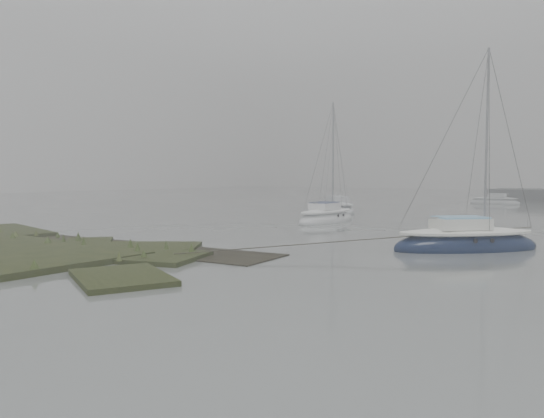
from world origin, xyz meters
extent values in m
plane|color=slate|center=(0.00, 30.00, 0.00)|extent=(160.00, 160.00, 0.00)
ellipsoid|color=#0B1633|center=(6.87, 12.00, 0.11)|extent=(5.91, 6.01, 1.54)
ellipsoid|color=white|center=(6.87, 12.00, 0.73)|extent=(5.05, 5.14, 0.44)
cube|color=white|center=(6.68, 11.80, 1.11)|extent=(2.49, 2.51, 0.45)
cube|color=#86C1E8|center=(6.68, 11.80, 1.36)|extent=(2.30, 2.32, 0.07)
cylinder|color=#939399|center=(7.43, 12.59, 4.67)|extent=(0.10, 0.10, 7.26)
cylinder|color=#939399|center=(6.55, 11.67, 1.36)|extent=(1.82, 1.88, 0.08)
ellipsoid|color=white|center=(-4.52, 20.06, 0.10)|extent=(2.02, 6.12, 1.48)
ellipsoid|color=white|center=(-4.52, 20.06, 0.70)|extent=(1.62, 5.33, 0.42)
cube|color=white|center=(-4.52, 19.80, 1.07)|extent=(1.31, 2.10, 0.44)
cube|color=#151D4B|center=(-4.52, 19.80, 1.31)|extent=(1.23, 1.92, 0.07)
cylinder|color=#939399|center=(-4.52, 20.85, 4.50)|extent=(0.10, 0.10, 6.98)
cylinder|color=#939399|center=(-4.51, 19.62, 1.31)|extent=(0.08, 2.44, 0.08)
ellipsoid|color=#B4B8BF|center=(-8.56, 28.60, 0.11)|extent=(6.05, 5.60, 1.51)
ellipsoid|color=silver|center=(-8.56, 28.60, 0.71)|extent=(5.17, 4.77, 0.43)
cube|color=silver|center=(-8.36, 28.43, 1.08)|extent=(2.49, 2.40, 0.44)
cube|color=#B6B9C2|center=(-8.36, 28.43, 1.33)|extent=(2.29, 2.22, 0.07)
cylinder|color=#939399|center=(-9.16, 29.12, 4.57)|extent=(0.10, 0.10, 7.11)
cylinder|color=#939399|center=(-8.22, 28.31, 1.33)|extent=(1.94, 1.68, 0.08)
ellipsoid|color=#AAB0B4|center=(-1.09, 50.18, 0.09)|extent=(5.20, 1.84, 1.25)
ellipsoid|color=silver|center=(-1.09, 50.18, 0.59)|extent=(4.53, 1.48, 0.35)
cube|color=silver|center=(-0.87, 50.19, 0.90)|extent=(1.80, 1.15, 0.37)
cube|color=#AEB2BA|center=(-0.87, 50.19, 1.10)|extent=(1.65, 1.08, 0.06)
cylinder|color=#939399|center=(-1.75, 50.16, 3.79)|extent=(0.08, 0.08, 5.89)
cylinder|color=#939399|center=(-0.72, 50.19, 1.10)|extent=(2.06, 0.13, 0.07)
camera|label=1|loc=(13.25, -10.39, 3.09)|focal=35.00mm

